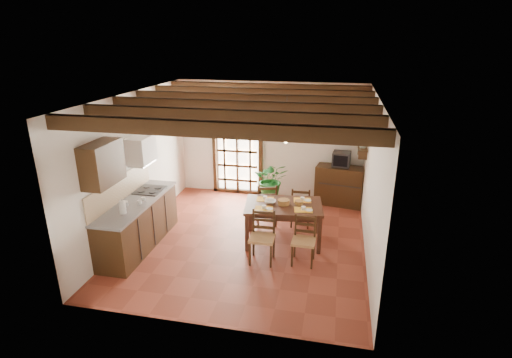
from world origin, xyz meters
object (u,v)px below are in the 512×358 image
(chair_far_right, at_px, (300,213))
(dining_table, at_px, (283,209))
(chair_near_left, at_px, (262,246))
(crt_tv, at_px, (341,159))
(potted_plant, at_px, (272,181))
(chair_far_left, at_px, (266,211))
(chair_near_right, at_px, (303,249))
(pendant_lamp, at_px, (286,136))
(kitchen_counter, at_px, (138,223))
(sideboard, at_px, (339,185))

(chair_far_right, bearing_deg, dining_table, 70.27)
(dining_table, xyz_separation_m, chair_near_left, (-0.26, -0.78, -0.39))
(crt_tv, xyz_separation_m, potted_plant, (-1.57, -0.33, -0.55))
(chair_far_right, relative_size, potted_plant, 0.38)
(chair_near_left, height_order, chair_far_left, chair_far_left)
(chair_near_right, relative_size, pendant_lamp, 1.02)
(chair_near_left, height_order, crt_tv, crt_tv)
(chair_near_right, distance_m, pendant_lamp, 2.02)
(potted_plant, bearing_deg, kitchen_counter, -130.33)
(crt_tv, xyz_separation_m, pendant_lamp, (-1.03, -2.01, 0.96))
(chair_near_left, height_order, potted_plant, potted_plant)
(pendant_lamp, bearing_deg, potted_plant, 107.60)
(sideboard, relative_size, crt_tv, 2.53)
(kitchen_counter, height_order, sideboard, kitchen_counter)
(chair_near_left, distance_m, chair_far_right, 1.65)
(pendant_lamp, bearing_deg, crt_tv, 62.85)
(dining_table, bearing_deg, pendant_lamp, 82.29)
(kitchen_counter, distance_m, sideboard, 4.64)
(crt_tv, bearing_deg, chair_far_left, -129.55)
(chair_near_left, xyz_separation_m, sideboard, (1.29, 2.90, 0.17))
(chair_far_left, height_order, potted_plant, potted_plant)
(dining_table, xyz_separation_m, pendant_lamp, (0.00, 0.10, 1.39))
(dining_table, bearing_deg, kitchen_counter, -172.77)
(potted_plant, bearing_deg, chair_near_left, -83.84)
(chair_near_right, bearing_deg, pendant_lamp, 122.05)
(potted_plant, relative_size, pendant_lamp, 2.67)
(chair_far_right, height_order, sideboard, sideboard)
(kitchen_counter, height_order, pendant_lamp, pendant_lamp)
(kitchen_counter, xyz_separation_m, chair_near_left, (2.39, -0.07, -0.18))
(chair_far_right, bearing_deg, chair_near_right, 96.34)
(chair_near_left, bearing_deg, chair_near_right, 6.12)
(potted_plant, bearing_deg, chair_far_right, -51.69)
(chair_near_left, xyz_separation_m, potted_plant, (-0.28, 2.57, 0.28))
(potted_plant, bearing_deg, dining_table, -73.33)
(chair_near_left, distance_m, pendant_lamp, 2.01)
(chair_far_left, xyz_separation_m, chair_far_right, (0.71, 0.10, -0.02))
(dining_table, xyz_separation_m, chair_far_right, (0.26, 0.78, -0.41))
(kitchen_counter, height_order, potted_plant, potted_plant)
(kitchen_counter, xyz_separation_m, pendant_lamp, (2.65, 0.81, 1.60))
(chair_far_left, relative_size, potted_plant, 0.41)
(kitchen_counter, height_order, chair_far_left, kitchen_counter)
(sideboard, bearing_deg, chair_far_right, -110.76)
(chair_near_right, height_order, crt_tv, crt_tv)
(sideboard, bearing_deg, potted_plant, -158.65)
(chair_near_right, xyz_separation_m, chair_far_right, (-0.20, 1.47, 0.00))
(kitchen_counter, height_order, crt_tv, kitchen_counter)
(chair_near_right, bearing_deg, chair_near_left, -170.68)
(chair_near_left, height_order, pendant_lamp, pendant_lamp)
(kitchen_counter, relative_size, pendant_lamp, 2.66)
(pendant_lamp, bearing_deg, kitchen_counter, -163.06)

